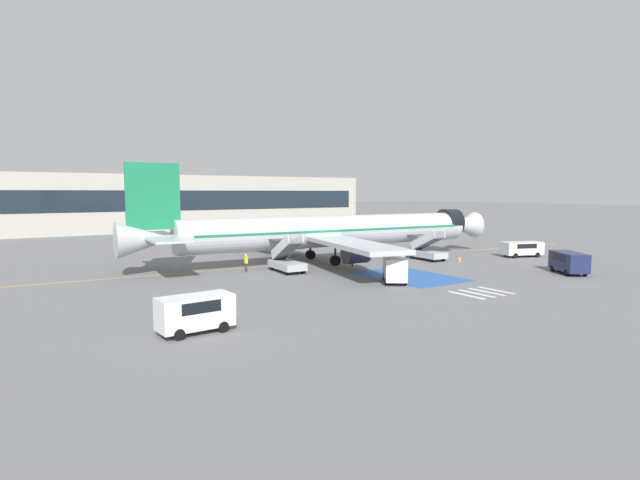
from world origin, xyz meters
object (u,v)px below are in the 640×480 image
Objects in this scene: service_van_2 at (395,267)px; terminal_building at (115,203)px; ground_crew_1 at (395,258)px; ground_crew_3 at (352,257)px; boarding_stairs_aft at (287,262)px; traffic_cone_0 at (460,259)px; boarding_stairs_forward at (427,252)px; airliner at (330,231)px; service_van_1 at (195,311)px; ground_crew_2 at (353,255)px; fuel_tanker at (212,234)px; ground_crew_0 at (246,262)px; service_van_3 at (569,261)px; traffic_cone_1 at (344,265)px; service_van_0 at (522,248)px.

terminal_building is at bearing 133.79° from service_van_2.
ground_crew_3 reaches higher than ground_crew_1.
boarding_stairs_aft reaches higher than traffic_cone_0.
terminal_building is (-15.97, 66.89, 4.89)m from ground_crew_1.
terminal_building is at bearing 113.07° from boarding_stairs_forward.
airliner reaches higher than boarding_stairs_forward.
boarding_stairs_aft is 7.61m from ground_crew_3.
service_van_1 is 2.43× the size of ground_crew_2.
fuel_tanker reaches higher than ground_crew_0.
ground_crew_0 is at bearing -96.10° from fuel_tanker.
ground_crew_1 is at bearing -11.48° from boarding_stairs_aft.
service_van_3 is 22.38m from traffic_cone_1.
service_van_1 is at bearing -44.87° from airliner.
service_van_2 is at bearing -82.68° from terminal_building.
boarding_stairs_aft is 2.87× the size of ground_crew_0.
traffic_cone_0 is at bearing -29.77° from ground_crew_2.
service_van_3 is at bearing 40.54° from airliner.
ground_crew_3 is 2.69× the size of traffic_cone_1.
ground_crew_2 is (23.99, 17.10, -0.26)m from service_van_1.
traffic_cone_0 is (11.46, -5.24, -0.71)m from ground_crew_2.
ground_crew_3 is (22.70, 15.47, -0.23)m from service_van_1.
service_van_2 is at bearing -143.35° from ground_crew_0.
service_van_3 is 2.67× the size of ground_crew_3.
service_van_2 reaches higher than service_van_3.
ground_crew_3 is at bearing -79.64° from terminal_building.
traffic_cone_1 is (4.29, -27.19, -1.54)m from fuel_tanker.
boarding_stairs_aft is 28.02m from service_van_3.
fuel_tanker is 30.72m from ground_crew_1.
ground_crew_2 is at bearing -67.80° from fuel_tanker.
terminal_building reaches higher than fuel_tanker.
service_van_3 is (38.02, 0.25, -0.02)m from service_van_1.
airliner is 22.93m from fuel_tanker.
fuel_tanker is 1.86× the size of service_van_0.
traffic_cone_1 is (-2.64, -1.93, -0.69)m from ground_crew_2.
ground_crew_3 is 13.27m from traffic_cone_0.
fuel_tanker is 38.49m from terminal_building.
ground_crew_3 is (-0.36, -4.82, -2.47)m from airliner.
fuel_tanker is at bearing 100.16° from ground_crew_2.
ground_crew_3 is at bearing -133.61° from ground_crew_2.
ground_crew_0 is at bearing 175.50° from boarding_stairs_forward.
airliner is 61.12m from terminal_building.
fuel_tanker is at bearing -80.69° from terminal_building.
airliner is 14.66m from service_van_2.
service_van_0 is 23.28m from ground_crew_3.
boarding_stairs_aft is at bearing 177.33° from service_van_3.
ground_crew_0 is at bearing -83.37° from service_van_0.
service_van_0 is (22.45, -9.50, -2.39)m from airliner.
service_van_1 is (-33.59, -15.23, 0.34)m from boarding_stairs_forward.
ground_crew_1 is 0.01× the size of terminal_building.
boarding_stairs_forward is at bearing 0.28° from traffic_cone_1.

